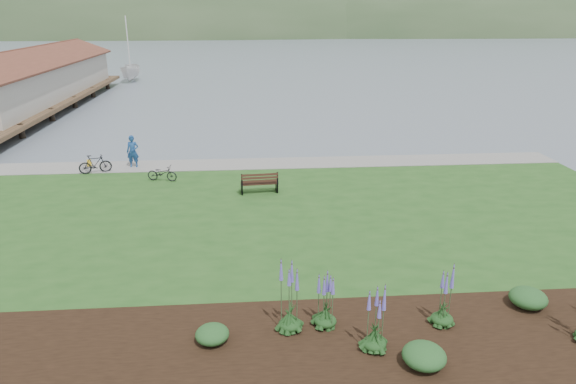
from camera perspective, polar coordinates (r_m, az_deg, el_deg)
name	(u,v)px	position (r m, az deg, el deg)	size (l,w,h in m)	color
ground	(263,217)	(22.59, -2.84, -2.81)	(600.00, 600.00, 0.00)	slate
lawn	(264,232)	(20.67, -2.67, -4.41)	(34.00, 20.00, 0.40)	#234F1C
shoreline_path	(259,164)	(28.96, -3.28, 3.16)	(34.00, 2.20, 0.03)	gray
garden_bed	(389,342)	(14.22, 11.14, -16.00)	(24.00, 4.40, 0.04)	black
far_hillside	(303,35)	(192.16, 1.72, 17.09)	(580.00, 80.00, 38.00)	#35502D
pier_pavilion	(30,80)	(52.51, -26.77, 11.07)	(8.00, 36.00, 5.40)	#4C3826
park_bench	(259,182)	(24.17, -3.19, 1.07)	(1.78, 0.85, 1.07)	black
person	(132,149)	(29.27, -16.90, 4.61)	(0.76, 0.52, 2.10)	navy
bicycle_a	(162,173)	(26.70, -13.82, 2.05)	(1.55, 0.54, 0.81)	black
bicycle_b	(95,164)	(28.99, -20.65, 2.93)	(1.66, 0.48, 1.00)	black
sailboat	(132,82)	(69.06, -16.97, 11.66)	(9.51, 9.69, 25.08)	silver
pannier	(89,163)	(30.52, -21.23, 3.00)	(0.21, 0.32, 0.34)	gold
echium_0	(376,322)	(13.44, 9.72, -14.08)	(0.62, 0.62, 1.96)	#153A15
echium_1	(444,300)	(14.83, 16.95, -11.45)	(0.62, 0.62, 1.98)	#153A15
echium_4	(326,300)	(14.14, 4.24, -11.89)	(0.62, 0.62, 1.90)	#153A15
echium_5	(290,298)	(13.87, 0.20, -11.65)	(0.62, 0.62, 2.38)	#153A15
shrub_0	(212,334)	(13.96, -8.42, -15.36)	(0.88, 0.88, 0.44)	#1E4C21
shrub_1	(424,356)	(13.45, 14.89, -17.18)	(1.07, 1.07, 0.54)	#1E4C21
shrub_2	(528,298)	(16.75, 25.13, -10.60)	(1.07, 1.07, 0.54)	#1E4C21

